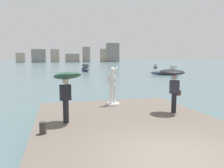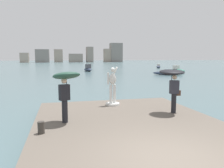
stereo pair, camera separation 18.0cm
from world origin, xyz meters
name	(u,v)px [view 1 (the left image)]	position (x,y,z in m)	size (l,w,h in m)	color
ground_plane	(71,72)	(0.00, 40.00, 0.00)	(400.00, 400.00, 0.00)	#4C666B
pier	(138,134)	(0.00, 2.32, 0.20)	(7.26, 10.63, 0.40)	#60564C
statue_white_figure	(113,89)	(0.08, 6.26, 1.24)	(0.72, 0.92, 2.03)	white
onlooker_left	(67,82)	(-2.37, 3.69, 1.97)	(1.36, 1.38, 2.03)	black
onlooker_right	(173,78)	(2.33, 4.08, 1.98)	(1.22, 1.23, 2.00)	black
mooring_bollard	(43,128)	(-3.24, 2.55, 0.60)	(0.22, 0.22, 0.40)	#38332D
boat_near	(165,73)	(14.97, 28.66, 0.32)	(4.71, 3.80, 0.63)	#2D384C
boat_far	(85,69)	(3.19, 42.00, 0.55)	(1.95, 3.63, 1.55)	#2D384C
boat_leftward	(155,66)	(24.65, 52.64, 0.42)	(3.03, 4.08, 1.14)	#2D384C
boat_rightward	(174,70)	(19.51, 33.55, 0.51)	(2.77, 3.46, 1.46)	#336B5B
distant_skyline	(74,55)	(8.99, 143.44, 4.71)	(84.41, 11.57, 13.05)	#A89989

